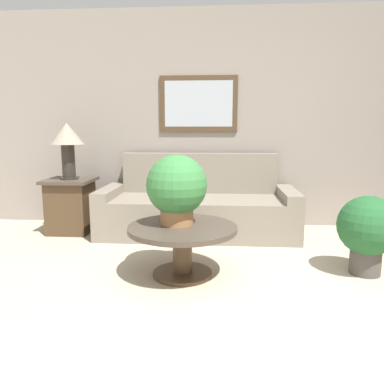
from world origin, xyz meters
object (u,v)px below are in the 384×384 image
potted_plant_on_table (177,187)px  couch_main (198,209)px  table_lamp (67,140)px  potted_plant_floor (368,229)px  side_table (71,205)px  coffee_table (182,240)px

potted_plant_on_table → couch_main: bearing=85.2°
table_lamp → couch_main: bearing=2.4°
potted_plant_on_table → potted_plant_floor: size_ratio=0.87×
potted_plant_on_table → potted_plant_floor: 1.60m
couch_main → side_table: size_ratio=3.53×
couch_main → potted_plant_on_table: 1.30m
couch_main → side_table: (-1.47, -0.06, 0.03)m
coffee_table → potted_plant_on_table: size_ratio=1.55×
potted_plant_on_table → side_table: bearing=139.7°
potted_plant_floor → side_table: bearing=159.9°
table_lamp → potted_plant_floor: table_lamp is taller
coffee_table → side_table: side_table is taller
couch_main → coffee_table: size_ratio=2.48×
table_lamp → potted_plant_floor: size_ratio=0.97×
couch_main → table_lamp: size_ratio=3.47×
couch_main → coffee_table: couch_main is taller
couch_main → table_lamp: bearing=-177.6°
table_lamp → potted_plant_floor: (2.93, -1.07, -0.69)m
side_table → potted_plant_on_table: (1.37, -1.16, 0.41)m
couch_main → coffee_table: bearing=-92.3°
couch_main → potted_plant_floor: 1.85m
coffee_table → potted_plant_on_table: potted_plant_on_table is taller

